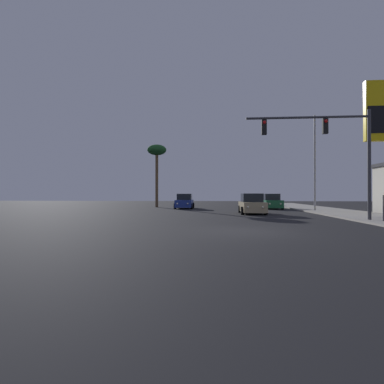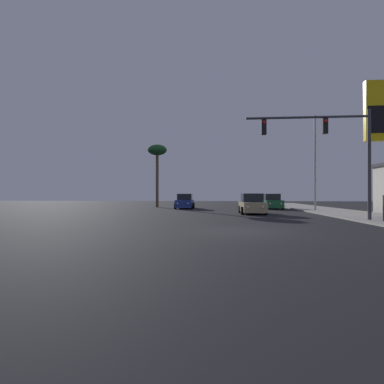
{
  "view_description": "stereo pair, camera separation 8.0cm",
  "coord_description": "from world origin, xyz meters",
  "px_view_note": "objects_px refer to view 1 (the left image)",
  "views": [
    {
      "loc": [
        -1.24,
        -13.12,
        1.6
      ],
      "look_at": [
        -3.12,
        10.87,
        1.8
      ],
      "focal_mm": 28.0,
      "sensor_mm": 36.0,
      "label": 1
    },
    {
      "loc": [
        -1.16,
        -13.12,
        1.6
      ],
      "look_at": [
        -3.12,
        10.87,
        1.8
      ],
      "focal_mm": 28.0,
      "sensor_mm": 36.0,
      "label": 2
    }
  ],
  "objects_px": {
    "gas_station_sign": "(380,119)",
    "palm_tree_mid": "(157,153)",
    "car_red": "(257,200)",
    "car_blue": "(185,202)",
    "street_lamp": "(313,157)",
    "traffic_light_mast": "(333,142)",
    "car_green": "(271,202)",
    "car_tan": "(252,205)"
  },
  "relations": [
    {
      "from": "car_tan",
      "to": "palm_tree_mid",
      "type": "bearing_deg",
      "value": -50.74
    },
    {
      "from": "car_tan",
      "to": "traffic_light_mast",
      "type": "height_order",
      "value": "traffic_light_mast"
    },
    {
      "from": "car_red",
      "to": "traffic_light_mast",
      "type": "bearing_deg",
      "value": 94.46
    },
    {
      "from": "street_lamp",
      "to": "palm_tree_mid",
      "type": "relative_size",
      "value": 1.14
    },
    {
      "from": "car_green",
      "to": "gas_station_sign",
      "type": "distance_m",
      "value": 15.12
    },
    {
      "from": "car_blue",
      "to": "palm_tree_mid",
      "type": "relative_size",
      "value": 0.55
    },
    {
      "from": "car_red",
      "to": "palm_tree_mid",
      "type": "bearing_deg",
      "value": 26.48
    },
    {
      "from": "car_tan",
      "to": "gas_station_sign",
      "type": "bearing_deg",
      "value": 148.44
    },
    {
      "from": "street_lamp",
      "to": "gas_station_sign",
      "type": "relative_size",
      "value": 1.0
    },
    {
      "from": "car_green",
      "to": "car_blue",
      "type": "relative_size",
      "value": 1.0
    },
    {
      "from": "car_blue",
      "to": "street_lamp",
      "type": "height_order",
      "value": "street_lamp"
    },
    {
      "from": "car_blue",
      "to": "gas_station_sign",
      "type": "bearing_deg",
      "value": 136.56
    },
    {
      "from": "car_green",
      "to": "traffic_light_mast",
      "type": "relative_size",
      "value": 0.59
    },
    {
      "from": "car_tan",
      "to": "gas_station_sign",
      "type": "height_order",
      "value": "gas_station_sign"
    },
    {
      "from": "car_green",
      "to": "car_red",
      "type": "xyz_separation_m",
      "value": [
        -0.29,
        9.4,
        0.0
      ]
    },
    {
      "from": "car_tan",
      "to": "car_blue",
      "type": "relative_size",
      "value": 1.0
    },
    {
      "from": "street_lamp",
      "to": "gas_station_sign",
      "type": "distance_m",
      "value": 8.82
    },
    {
      "from": "gas_station_sign",
      "to": "car_red",
      "type": "bearing_deg",
      "value": 102.44
    },
    {
      "from": "car_tan",
      "to": "car_red",
      "type": "xyz_separation_m",
      "value": [
        2.89,
        18.01,
        0.0
      ]
    },
    {
      "from": "car_green",
      "to": "street_lamp",
      "type": "relative_size",
      "value": 0.48
    },
    {
      "from": "car_blue",
      "to": "car_red",
      "type": "distance_m",
      "value": 13.2
    },
    {
      "from": "car_blue",
      "to": "palm_tree_mid",
      "type": "bearing_deg",
      "value": -40.65
    },
    {
      "from": "car_tan",
      "to": "traffic_light_mast",
      "type": "xyz_separation_m",
      "value": [
        3.95,
        -6.8,
        3.96
      ]
    },
    {
      "from": "car_red",
      "to": "palm_tree_mid",
      "type": "distance_m",
      "value": 15.78
    },
    {
      "from": "traffic_light_mast",
      "to": "street_lamp",
      "type": "relative_size",
      "value": 0.81
    },
    {
      "from": "gas_station_sign",
      "to": "palm_tree_mid",
      "type": "xyz_separation_m",
      "value": [
        -18.23,
        16.49,
        0.2
      ]
    },
    {
      "from": "car_blue",
      "to": "car_red",
      "type": "height_order",
      "value": "same"
    },
    {
      "from": "car_green",
      "to": "palm_tree_mid",
      "type": "relative_size",
      "value": 0.55
    },
    {
      "from": "car_blue",
      "to": "palm_tree_mid",
      "type": "xyz_separation_m",
      "value": [
        -3.84,
        3.21,
        6.06
      ]
    },
    {
      "from": "car_green",
      "to": "gas_station_sign",
      "type": "xyz_separation_m",
      "value": [
        4.68,
        -13.13,
        5.86
      ]
    },
    {
      "from": "car_tan",
      "to": "car_blue",
      "type": "bearing_deg",
      "value": -54.93
    },
    {
      "from": "street_lamp",
      "to": "palm_tree_mid",
      "type": "height_order",
      "value": "street_lamp"
    },
    {
      "from": "car_green",
      "to": "gas_station_sign",
      "type": "relative_size",
      "value": 0.48
    },
    {
      "from": "car_green",
      "to": "car_tan",
      "type": "bearing_deg",
      "value": 69.64
    },
    {
      "from": "palm_tree_mid",
      "to": "car_green",
      "type": "bearing_deg",
      "value": -13.92
    },
    {
      "from": "car_blue",
      "to": "traffic_light_mast",
      "type": "relative_size",
      "value": 0.59
    },
    {
      "from": "car_red",
      "to": "gas_station_sign",
      "type": "relative_size",
      "value": 0.48
    },
    {
      "from": "car_green",
      "to": "traffic_light_mast",
      "type": "distance_m",
      "value": 15.94
    },
    {
      "from": "traffic_light_mast",
      "to": "gas_station_sign",
      "type": "xyz_separation_m",
      "value": [
        3.91,
        2.28,
        1.89
      ]
    },
    {
      "from": "car_blue",
      "to": "palm_tree_mid",
      "type": "height_order",
      "value": "palm_tree_mid"
    },
    {
      "from": "street_lamp",
      "to": "car_green",
      "type": "bearing_deg",
      "value": 123.88
    },
    {
      "from": "car_green",
      "to": "car_blue",
      "type": "xyz_separation_m",
      "value": [
        -9.71,
        0.15,
        0.0
      ]
    }
  ]
}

